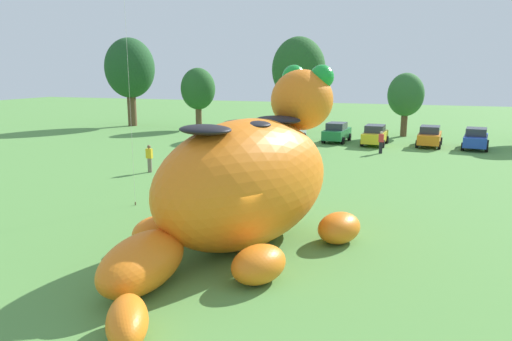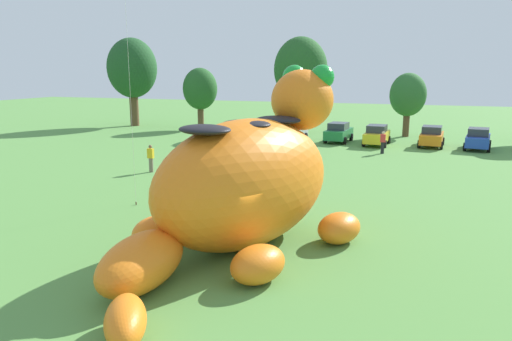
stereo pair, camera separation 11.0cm
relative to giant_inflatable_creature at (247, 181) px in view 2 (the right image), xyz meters
The scene contains 14 objects.
ground_plane 2.75m from the giant_inflatable_creature, 89.47° to the right, with size 160.00×160.00×0.00m, color #568E42.
giant_inflatable_creature is the anchor object (origin of this frame).
car_black 26.95m from the giant_inflatable_creature, 110.40° to the left, with size 2.54×4.36×1.72m.
car_silver 26.23m from the giant_inflatable_creature, 101.61° to the left, with size 2.21×4.23×1.72m.
car_green 26.58m from the giant_inflatable_creature, 92.65° to the left, with size 2.19×4.22×1.72m.
car_yellow 25.83m from the giant_inflatable_creature, 85.22° to the left, with size 2.11×4.19×1.72m.
car_orange 27.29m from the giant_inflatable_creature, 76.15° to the left, with size 2.17×4.21×1.72m.
car_blue 28.02m from the giant_inflatable_creature, 69.03° to the left, with size 2.34×4.29×1.72m.
tree_far_left 40.80m from the giant_inflatable_creature, 129.01° to the left, with size 5.53×5.53×9.82m.
tree_left 35.50m from the giant_inflatable_creature, 118.56° to the left, with size 3.67×3.67×6.51m.
tree_mid_left 33.13m from the giant_inflatable_creature, 100.95° to the left, with size 5.39×5.39×9.56m.
tree_centre_left 32.57m from the giant_inflatable_creature, 82.50° to the left, with size 3.39×3.39×6.02m.
spectator_near_inflatable 21.80m from the giant_inflatable_creature, 82.12° to the left, with size 0.38×0.26×1.71m.
spectator_mid_field 14.09m from the giant_inflatable_creature, 135.67° to the left, with size 0.38×0.26×1.71m.
Camera 2 is at (5.74, -13.93, 6.18)m, focal length 33.35 mm.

